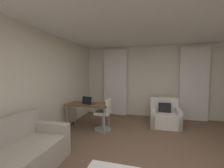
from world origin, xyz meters
TOP-DOWN VIEW (x-y plane):
  - ground_plane at (0.00, 0.00)m, footprint 12.00×12.00m
  - wall_window at (0.00, 3.03)m, footprint 5.12×0.06m
  - wall_left at (-2.53, 0.00)m, footprint 0.06×6.12m
  - ceiling at (0.00, 0.00)m, footprint 5.12×6.12m
  - curtain_left_panel at (-1.38, 2.90)m, footprint 0.90×0.06m
  - curtain_right_panel at (1.38, 2.90)m, footprint 0.90×0.06m
  - couch at (-1.99, -1.01)m, footprint 0.87×1.87m
  - armchair at (0.39, 2.10)m, footprint 0.87×0.79m
  - desk at (-1.75, 1.22)m, footprint 1.20×0.56m
  - desk_chair at (-1.29, 1.25)m, footprint 0.48×0.48m
  - laptop at (-1.72, 1.17)m, footprint 0.37×0.32m

SIDE VIEW (x-z plane):
  - ground_plane at x=0.00m, z-range 0.00..0.00m
  - armchair at x=0.39m, z-range -0.14..0.69m
  - couch at x=-1.99m, z-range -0.14..0.73m
  - desk_chair at x=-1.29m, z-range -0.05..0.83m
  - desk at x=-1.75m, z-range 0.30..1.04m
  - laptop at x=-1.72m, z-range 0.68..0.90m
  - curtain_left_panel at x=-1.38m, z-range 0.00..2.50m
  - curtain_right_panel at x=1.38m, z-range 0.00..2.50m
  - wall_window at x=0.00m, z-range 0.00..2.60m
  - wall_left at x=-2.53m, z-range 0.00..2.60m
  - ceiling at x=0.00m, z-range 2.60..2.66m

